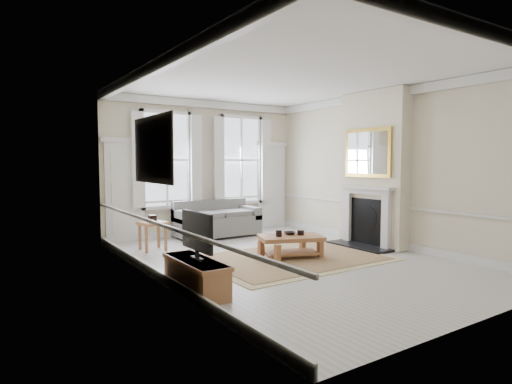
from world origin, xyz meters
TOP-DOWN VIEW (x-y plane):
  - floor at (0.00, 0.00)m, footprint 7.20×7.20m
  - ceiling at (0.00, 0.00)m, footprint 7.20×7.20m
  - back_wall at (0.00, 3.60)m, footprint 5.20×0.00m
  - left_wall at (-2.60, 0.00)m, footprint 0.00×7.20m
  - right_wall at (2.60, 0.00)m, footprint 0.00×7.20m
  - window_left at (-1.05, 3.55)m, footprint 1.26×0.20m
  - window_right at (1.05, 3.55)m, footprint 1.26×0.20m
  - door_left at (-2.05, 3.56)m, footprint 0.90×0.08m
  - door_right at (2.05, 3.56)m, footprint 0.90×0.08m
  - painting at (-2.56, 0.30)m, footprint 0.05×1.66m
  - chimney_breast at (2.43, 0.20)m, footprint 0.35×1.70m
  - hearth at (2.00, 0.20)m, footprint 0.55×1.50m
  - fireplace at (2.20, 0.20)m, footprint 0.21×1.45m
  - mirror at (2.21, 0.20)m, footprint 0.06×1.26m
  - sofa at (0.05, 3.11)m, footprint 2.02×0.98m
  - side_table at (-1.84, 2.38)m, footprint 0.60×0.60m
  - rug at (0.11, 0.18)m, footprint 3.50×2.60m
  - coffee_table at (0.11, 0.18)m, footprint 1.35×1.07m
  - ceramic_pot_a at (-0.14, 0.23)m, footprint 0.12×0.12m
  - ceramic_pot_b at (0.31, 0.13)m, footprint 0.13×0.13m
  - bowl at (0.16, 0.28)m, footprint 0.26×0.26m
  - tv_stand at (-2.34, -0.76)m, footprint 0.43×1.33m
  - tv at (-2.32, -0.76)m, footprint 0.08×0.90m

SIDE VIEW (x-z plane):
  - floor at x=0.00m, z-range 0.00..0.00m
  - rug at x=0.11m, z-range 0.00..0.02m
  - hearth at x=2.00m, z-range 0.00..0.05m
  - tv_stand at x=-2.34m, z-range 0.00..0.47m
  - coffee_table at x=0.11m, z-range 0.14..0.59m
  - sofa at x=0.05m, z-range -0.08..0.82m
  - bowl at x=0.16m, z-range 0.44..0.50m
  - ceramic_pot_b at x=0.31m, z-range 0.44..0.54m
  - side_table at x=-1.84m, z-range 0.19..0.79m
  - ceramic_pot_a at x=-0.14m, z-range 0.44..0.56m
  - fireplace at x=2.20m, z-range 0.07..1.40m
  - tv at x=-2.32m, z-range 0.53..1.21m
  - door_left at x=-2.05m, z-range 0.00..2.30m
  - door_right at x=2.05m, z-range 0.00..2.30m
  - back_wall at x=0.00m, z-range -0.90..4.30m
  - left_wall at x=-2.60m, z-range -1.90..5.30m
  - right_wall at x=2.60m, z-range -1.90..5.30m
  - chimney_breast at x=2.43m, z-range 0.01..3.39m
  - window_left at x=-1.05m, z-range 0.80..3.00m
  - window_right at x=1.05m, z-range 0.80..3.00m
  - painting at x=-2.56m, z-range 1.52..2.58m
  - mirror at x=2.21m, z-range 1.52..2.58m
  - ceiling at x=0.00m, z-range 3.40..3.40m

